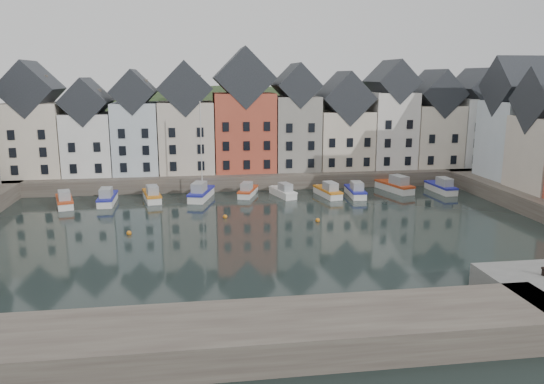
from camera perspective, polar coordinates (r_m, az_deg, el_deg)
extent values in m
plane|color=black|center=(52.82, -0.20, -4.89)|extent=(260.00, 260.00, 0.00)
cube|color=#463C36|center=(81.59, -3.17, 1.97)|extent=(90.00, 16.00, 2.00)
cube|color=#463C36|center=(31.69, -13.07, -15.52)|extent=(50.00, 6.00, 2.00)
ellipsoid|color=#1F3118|center=(111.39, -4.27, -5.29)|extent=(153.60, 70.40, 64.00)
sphere|color=black|center=(101.36, -12.27, 8.12)|extent=(5.77, 5.77, 5.77)
sphere|color=black|center=(115.47, 7.88, 8.47)|extent=(5.27, 5.27, 5.27)
sphere|color=black|center=(111.46, 12.28, 8.05)|extent=(5.07, 5.07, 5.07)
sphere|color=black|center=(107.58, 3.22, 8.13)|extent=(5.01, 5.01, 5.01)
sphere|color=black|center=(111.23, -24.39, 6.56)|extent=(3.94, 3.94, 3.94)
sphere|color=black|center=(116.01, 9.61, 8.40)|extent=(5.21, 5.21, 5.21)
sphere|color=black|center=(109.23, -3.54, 8.46)|extent=(5.45, 5.45, 5.45)
sphere|color=black|center=(108.37, 16.35, 7.37)|extent=(4.49, 4.49, 4.49)
cube|color=beige|center=(81.48, -24.06, 5.20)|extent=(7.67, 8.00, 10.07)
cube|color=black|center=(81.04, -24.50, 10.06)|extent=(7.67, 8.16, 7.67)
cube|color=white|center=(79.90, -18.99, 4.95)|extent=(6.56, 8.00, 8.61)
cube|color=black|center=(79.42, -19.29, 9.19)|extent=(6.56, 8.16, 6.56)
cube|color=silver|center=(78.87, -14.34, 5.66)|extent=(6.20, 8.00, 10.02)
cube|color=black|center=(78.42, -14.59, 10.41)|extent=(6.20, 8.16, 6.20)
cube|color=beige|center=(78.44, -9.15, 5.87)|extent=(7.70, 8.00, 10.08)
cube|color=black|center=(77.98, -9.33, 10.95)|extent=(7.70, 8.16, 7.70)
cube|color=#BA4B35|center=(78.69, -3.04, 6.47)|extent=(8.69, 8.00, 11.28)
cube|color=black|center=(78.29, -3.11, 12.16)|extent=(8.69, 8.16, 8.69)
cube|color=gray|center=(79.79, 2.51, 6.38)|extent=(6.43, 8.00, 10.78)
cube|color=black|center=(79.37, 2.56, 11.40)|extent=(6.43, 8.16, 6.43)
cube|color=beige|center=(81.59, 7.57, 5.63)|extent=(7.88, 8.00, 8.56)
cube|color=black|center=(81.11, 7.70, 10.00)|extent=(7.88, 8.16, 7.88)
cube|color=white|center=(83.74, 12.47, 6.55)|extent=(6.50, 8.00, 11.27)
cube|color=black|center=(83.36, 12.70, 11.51)|extent=(6.50, 8.16, 6.50)
cube|color=beige|center=(86.56, 16.81, 5.85)|extent=(7.23, 8.00, 9.32)
cube|color=black|center=(86.13, 17.08, 10.11)|extent=(7.23, 8.16, 7.23)
cube|color=white|center=(89.62, 20.82, 6.10)|extent=(6.18, 8.00, 10.32)
cube|color=black|center=(89.23, 21.16, 10.36)|extent=(6.18, 8.16, 6.18)
cube|color=silver|center=(79.46, 24.72, 5.10)|extent=(7.47, 8.00, 10.38)
cube|color=black|center=(79.02, 25.19, 10.25)|extent=(7.62, 8.00, 8.00)
sphere|color=#C97117|center=(60.07, -5.06, -2.66)|extent=(0.50, 0.50, 0.50)
sphere|color=#C97117|center=(58.58, 4.93, -3.05)|extent=(0.50, 0.50, 0.50)
sphere|color=#C97117|center=(55.60, -15.13, -4.29)|extent=(0.50, 0.50, 0.50)
cube|color=silver|center=(70.21, -21.41, -1.13)|extent=(3.22, 6.00, 1.05)
cube|color=#B83F1A|center=(70.08, -21.45, -0.67)|extent=(3.35, 6.14, 0.24)
cube|color=gray|center=(69.12, -21.44, -0.36)|extent=(1.92, 2.58, 1.15)
cube|color=silver|center=(69.83, -17.26, -0.89)|extent=(1.86, 5.98, 1.09)
cube|color=#212297|center=(69.70, -17.29, -0.41)|extent=(1.96, 6.10, 0.25)
cube|color=gray|center=(68.71, -17.42, -0.09)|extent=(1.42, 2.40, 1.19)
cube|color=silver|center=(70.06, -12.78, -0.60)|extent=(2.81, 6.04, 1.07)
cube|color=#C97117|center=(69.93, -12.80, -0.14)|extent=(2.92, 6.17, 0.24)
cube|color=gray|center=(68.96, -12.74, 0.19)|extent=(1.77, 2.54, 1.16)
cube|color=silver|center=(69.85, -7.61, -0.40)|extent=(3.61, 6.83, 1.20)
cube|color=#212297|center=(69.71, -7.62, 0.12)|extent=(3.75, 6.99, 0.27)
cube|color=gray|center=(68.65, -7.84, 0.49)|extent=(2.16, 2.93, 1.31)
cylinder|color=silver|center=(69.40, -7.62, 4.69)|extent=(0.15, 0.15, 12.00)
cube|color=silver|center=(71.18, -2.59, -0.12)|extent=(3.26, 5.62, 0.99)
cube|color=#B83F1A|center=(71.07, -2.60, 0.30)|extent=(3.38, 5.75, 0.22)
cube|color=gray|center=(70.19, -2.75, 0.60)|extent=(1.88, 2.44, 1.08)
cube|color=silver|center=(70.60, 1.15, -0.21)|extent=(3.01, 5.62, 0.99)
cube|color=silver|center=(70.49, 1.16, 0.21)|extent=(3.12, 5.75, 0.22)
cube|color=gray|center=(69.66, 1.44, 0.52)|extent=(1.79, 2.41, 1.08)
cube|color=silver|center=(71.05, 5.99, -0.18)|extent=(2.71, 6.00, 1.06)
cube|color=#C97117|center=(70.92, 6.00, 0.28)|extent=(2.82, 6.13, 0.24)
cube|color=gray|center=(70.03, 6.30, 0.60)|extent=(1.73, 2.51, 1.16)
cube|color=silver|center=(71.74, 8.93, -0.14)|extent=(2.16, 5.92, 1.07)
cube|color=#212297|center=(71.61, 8.95, 0.31)|extent=(2.27, 6.05, 0.24)
cube|color=gray|center=(70.67, 9.12, 0.63)|extent=(1.52, 2.42, 1.16)
cube|color=silver|center=(75.77, 13.00, 0.39)|extent=(3.66, 6.87, 1.21)
cube|color=#B83F1A|center=(75.64, 13.03, 0.88)|extent=(3.80, 7.02, 0.27)
cube|color=gray|center=(74.74, 13.50, 1.23)|extent=(2.18, 2.95, 1.32)
cube|color=silver|center=(76.92, 17.67, 0.27)|extent=(2.15, 6.13, 1.11)
cube|color=#212297|center=(76.80, 17.70, 0.71)|extent=(2.26, 6.25, 0.25)
cube|color=gray|center=(75.91, 18.06, 1.02)|extent=(1.54, 2.49, 1.21)
cylinder|color=black|center=(42.04, 27.25, -7.66)|extent=(0.36, 0.36, 0.50)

